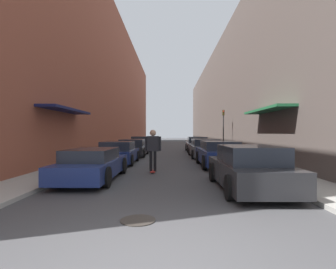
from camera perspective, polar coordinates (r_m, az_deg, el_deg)
The scene contains 17 objects.
ground at distance 26.35m, azimuth 0.09°, elevation -3.44°, with size 127.52×127.52×0.00m, color #424244.
curb_strip_left at distance 32.48m, azimuth -7.98°, elevation -2.62°, with size 1.80×57.96×0.12m.
curb_strip_right at distance 32.43m, azimuth 8.32°, elevation -2.62°, with size 1.80×57.96×0.12m.
building_row_left at distance 33.50m, azimuth -12.98°, elevation 10.33°, with size 4.90×57.96×15.11m.
building_row_right at distance 33.17m, azimuth 13.34°, elevation 7.55°, with size 4.90×57.96×11.81m.
parked_car_left_0 at distance 10.13m, azimuth -15.98°, elevation -6.24°, with size 1.88×4.73×1.16m.
parked_car_left_1 at distance 15.08m, azimuth -10.73°, elevation -3.96°, with size 1.99×3.98×1.26m.
parked_car_left_2 at distance 19.96m, azimuth -7.60°, elevation -2.91°, with size 2.06×4.76×1.27m.
parked_car_left_3 at distance 25.91m, azimuth -5.75°, elevation -2.01°, with size 2.06×4.65×1.40m.
parked_car_left_4 at distance 32.11m, azimuth -4.42°, elevation -1.67°, with size 1.89×4.71×1.25m.
parked_car_right_0 at distance 8.44m, azimuth 17.17°, elevation -7.09°, with size 1.94×4.35×1.35m.
parked_car_right_1 at distance 13.82m, azimuth 10.98°, elevation -4.18°, with size 2.02×4.44×1.32m.
parked_car_right_2 at distance 18.92m, azimuth 7.92°, elevation -3.01°, with size 2.08×4.78×1.30m.
parked_car_right_3 at distance 24.50m, azimuth 6.33°, elevation -2.18°, with size 2.00×4.18×1.37m.
skateboarder at distance 11.47m, azimuth -3.30°, elevation -2.54°, with size 0.72×0.78×1.88m.
manhole_cover at distance 5.48m, azimuth -6.55°, elevation -18.05°, with size 0.70×0.70×0.02m.
traffic_light at distance 22.49m, azimuth 11.96°, elevation 1.79°, with size 0.16×0.22×3.55m.
Camera 1 is at (0.19, -3.10, 1.74)m, focal length 28.00 mm.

